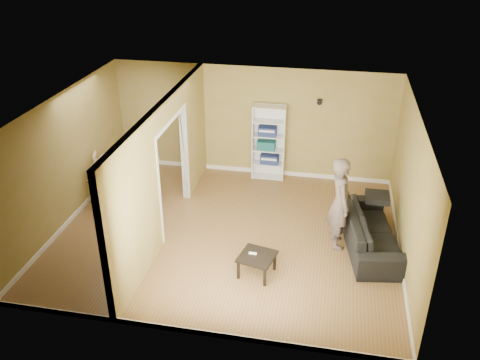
% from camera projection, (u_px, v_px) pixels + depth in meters
% --- Properties ---
extents(room_shell, '(6.50, 6.50, 6.50)m').
position_uv_depth(room_shell, '(227.00, 174.00, 9.36)').
color(room_shell, brown).
rests_on(room_shell, ground).
extents(partition, '(0.22, 5.50, 2.60)m').
position_uv_depth(partition, '(165.00, 169.00, 9.57)').
color(partition, olive).
rests_on(partition, ground).
extents(wall_speaker, '(0.10, 0.10, 0.10)m').
position_uv_depth(wall_speaker, '(319.00, 102.00, 11.17)').
color(wall_speaker, black).
rests_on(wall_speaker, room_shell).
extents(sofa, '(2.40, 1.33, 0.87)m').
position_uv_depth(sofa, '(371.00, 226.00, 9.41)').
color(sofa, black).
rests_on(sofa, ground).
extents(person, '(0.87, 0.74, 2.10)m').
position_uv_depth(person, '(341.00, 196.00, 9.16)').
color(person, slate).
rests_on(person, ground).
extents(bookshelf, '(0.75, 0.33, 1.78)m').
position_uv_depth(bookshelf, '(269.00, 142.00, 11.74)').
color(bookshelf, white).
rests_on(bookshelf, ground).
extents(paper_box_navy_a, '(0.42, 0.27, 0.21)m').
position_uv_depth(paper_box_navy_a, '(270.00, 159.00, 11.89)').
color(paper_box_navy_a, navy).
rests_on(paper_box_navy_a, bookshelf).
extents(paper_box_teal, '(0.41, 0.27, 0.21)m').
position_uv_depth(paper_box_teal, '(266.00, 145.00, 11.74)').
color(paper_box_teal, '#1D7A7A').
rests_on(paper_box_teal, bookshelf).
extents(paper_box_navy_b, '(0.41, 0.27, 0.21)m').
position_uv_depth(paper_box_navy_b, '(267.00, 131.00, 11.58)').
color(paper_box_navy_b, navy).
rests_on(paper_box_navy_b, bookshelf).
extents(coffee_table, '(0.58, 0.58, 0.39)m').
position_uv_depth(coffee_table, '(257.00, 258.00, 8.69)').
color(coffee_table, black).
rests_on(coffee_table, ground).
extents(game_controller, '(0.13, 0.04, 0.03)m').
position_uv_depth(game_controller, '(253.00, 253.00, 8.70)').
color(game_controller, white).
rests_on(game_controller, coffee_table).
extents(dining_table, '(1.31, 0.88, 0.82)m').
position_uv_depth(dining_table, '(124.00, 167.00, 10.89)').
color(dining_table, beige).
rests_on(dining_table, ground).
extents(chair_left, '(0.59, 0.59, 1.02)m').
position_uv_depth(chair_left, '(89.00, 175.00, 11.06)').
color(chair_left, tan).
rests_on(chair_left, ground).
extents(chair_near, '(0.54, 0.54, 1.01)m').
position_uv_depth(chair_near, '(112.00, 191.00, 10.43)').
color(chair_near, tan).
rests_on(chair_near, ground).
extents(chair_far, '(0.42, 0.42, 0.87)m').
position_uv_depth(chair_far, '(137.00, 169.00, 11.53)').
color(chair_far, '#D7B084').
rests_on(chair_far, ground).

